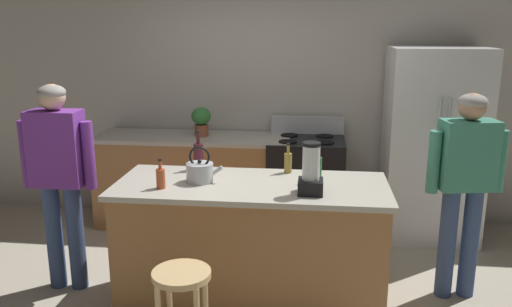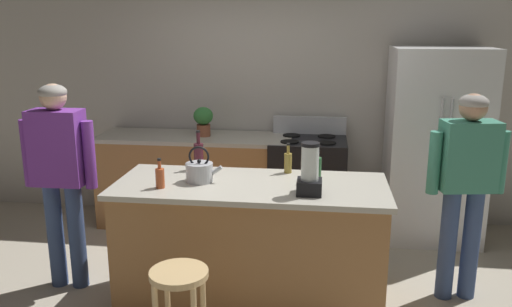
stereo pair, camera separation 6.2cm
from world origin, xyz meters
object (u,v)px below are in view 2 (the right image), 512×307
Objects in this scene: refrigerator at (435,146)px; person_by_island_left at (60,167)px; stove_range at (307,184)px; bottle_cooking_sauce at (160,177)px; bottle_wine at (199,155)px; tea_kettle at (200,171)px; bottle_olive_oil at (317,168)px; person_by_sink_right at (466,178)px; bottle_vinegar at (288,162)px; kitchen_island at (251,244)px; blender_appliance at (310,172)px; potted_plant at (203,119)px; bar_stool at (180,292)px.

person_by_island_left is (-3.10, -1.42, 0.07)m from refrigerator.
stove_range is at bearing 178.85° from refrigerator.
bottle_cooking_sauce is (0.89, -0.26, 0.03)m from person_by_island_left.
refrigerator is at bearing 29.84° from bottle_wine.
stove_range is at bearing 63.79° from tea_kettle.
person_by_sink_right is at bearing 9.49° from bottle_olive_oil.
person_by_island_left is 6.01× the size of tea_kettle.
bottle_vinegar is at bearing 7.65° from person_by_island_left.
person_by_sink_right is at bearing -0.84° from bottle_wine.
bottle_wine is 0.96m from bottle_olive_oil.
kitchen_island is 5.51× the size of blender_appliance.
kitchen_island is 8.42× the size of bottle_vinegar.
person_by_island_left is at bearing -176.04° from person_by_sink_right.
potted_plant is 1.39× the size of bottle_cooking_sauce.
refrigerator reaches higher than kitchen_island.
kitchen_island is at bearing 16.45° from bottle_cooking_sauce.
blender_appliance is at bearing -56.69° from potted_plant.
bottle_vinegar is 0.71m from bottle_wine.
person_by_sink_right is 1.12m from bottle_olive_oil.
bottle_wine is at bearing 150.57° from blender_appliance.
potted_plant reaches higher than bottle_cooking_sauce.
stove_range is 2.05m from bottle_cooking_sauce.
person_by_sink_right reaches higher than bottle_cooking_sauce.
bottle_vinegar is 1.00m from bottle_cooking_sauce.
bar_stool is 1.33m from bottle_olive_oil.
bottle_olive_oil reaches higher than bottle_cooking_sauce.
bottle_wine is at bearing -150.16° from refrigerator.
blender_appliance reaches higher than bottle_vinegar.
bar_stool is (1.18, -0.88, -0.50)m from person_by_island_left.
potted_plant is (-0.71, 1.55, 0.65)m from kitchen_island.
stove_range is at bearing 73.28° from bar_stool.
bottle_olive_oil is at bearing 48.51° from bar_stool.
kitchen_island is at bearing -2.95° from person_by_island_left.
kitchen_island is 6.29× the size of bottle_wine.
bottle_wine is (-0.46, 0.32, 0.59)m from kitchen_island.
bottle_vinegar reaches higher than bar_stool.
person_by_sink_right is 6.80× the size of bottle_vinegar.
person_by_island_left is 6.00× the size of bottle_olive_oil.
potted_plant is at bearing 178.75° from refrigerator.
person_by_sink_right is at bearing 8.44° from tea_kettle.
potted_plant reaches higher than tea_kettle.
bar_stool is 2.97× the size of bottle_cooking_sauce.
bottle_cooking_sauce reaches higher than kitchen_island.
bottle_vinegar is (0.25, 0.31, 0.56)m from kitchen_island.
bottle_cooking_sauce is (-0.99, -1.71, 0.55)m from stove_range.
tea_kettle is at bearing -78.03° from potted_plant.
person_by_sink_right is at bearing -90.63° from refrigerator.
bottle_vinegar is (0.96, -1.24, -0.09)m from potted_plant.
person_by_island_left reaches higher than bottle_vinegar.
bottle_vinegar is at bearing 110.08° from blender_appliance.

